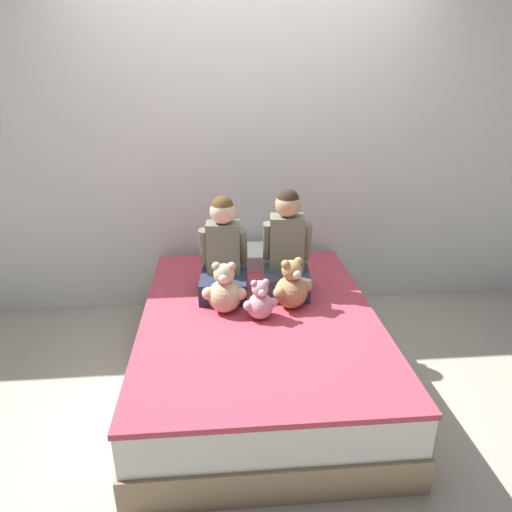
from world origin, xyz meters
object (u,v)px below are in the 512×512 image
(child_on_left, at_px, (224,257))
(pillow_at_headboard, at_px, (250,256))
(teddy_bear_between_children, at_px, (260,302))
(child_on_right, at_px, (287,251))
(teddy_bear_held_by_right_child, at_px, (291,287))
(bed, at_px, (259,345))
(teddy_bear_held_by_left_child, at_px, (225,291))

(child_on_left, xyz_separation_m, pillow_at_headboard, (0.20, 0.47, -0.20))
(child_on_left, xyz_separation_m, teddy_bear_between_children, (0.20, -0.35, -0.15))
(child_on_right, distance_m, teddy_bear_held_by_right_child, 0.27)
(teddy_bear_held_by_right_child, bearing_deg, pillow_at_headboard, 83.44)
(bed, distance_m, teddy_bear_held_by_left_child, 0.41)
(bed, height_order, child_on_left, child_on_left)
(bed, xyz_separation_m, child_on_right, (0.20, 0.28, 0.50))
(teddy_bear_held_by_left_child, xyz_separation_m, teddy_bear_held_by_right_child, (0.40, 0.02, -0.00))
(teddy_bear_between_children, distance_m, pillow_at_headboard, 0.81)
(teddy_bear_held_by_right_child, bearing_deg, teddy_bear_held_by_left_child, 159.99)
(child_on_right, height_order, pillow_at_headboard, child_on_right)
(child_on_left, xyz_separation_m, teddy_bear_held_by_left_child, (-0.00, -0.25, -0.12))
(bed, distance_m, child_on_right, 0.61)
(teddy_bear_held_by_right_child, height_order, teddy_bear_between_children, teddy_bear_held_by_right_child)
(child_on_right, xyz_separation_m, teddy_bear_between_children, (-0.20, -0.34, -0.17))
(child_on_left, bearing_deg, bed, -50.65)
(bed, xyz_separation_m, teddy_bear_between_children, (0.00, -0.06, 0.33))
(child_on_left, bearing_deg, pillow_at_headboard, 71.41)
(bed, relative_size, child_on_right, 2.80)
(teddy_bear_held_by_left_child, xyz_separation_m, pillow_at_headboard, (0.20, 0.71, -0.08))
(child_on_right, height_order, teddy_bear_held_by_left_child, child_on_right)
(teddy_bear_between_children, bearing_deg, child_on_left, 110.72)
(bed, xyz_separation_m, pillow_at_headboard, (0.00, 0.75, 0.28))
(bed, relative_size, child_on_left, 2.96)
(child_on_right, bearing_deg, teddy_bear_held_by_right_child, -84.51)
(child_on_left, distance_m, teddy_bear_held_by_left_child, 0.27)
(bed, relative_size, pillow_at_headboard, 4.14)
(child_on_left, distance_m, child_on_right, 0.40)
(teddy_bear_held_by_right_child, bearing_deg, teddy_bear_between_children, -172.19)
(teddy_bear_between_children, bearing_deg, teddy_bear_held_by_right_child, 21.43)
(child_on_right, height_order, teddy_bear_between_children, child_on_right)
(child_on_left, xyz_separation_m, child_on_right, (0.40, -0.00, 0.03))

